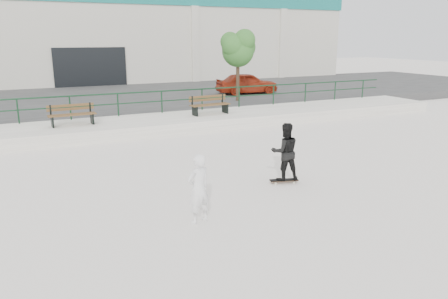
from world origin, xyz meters
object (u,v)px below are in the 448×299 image
tree (238,47)px  skateboard (284,180)px  standing_skater (285,152)px  bench_left (72,115)px  red_car (247,83)px  seated_skater (199,189)px  bench_right (210,105)px

tree → skateboard: 13.07m
skateboard → standing_skater: size_ratio=0.51×
bench_left → red_car: 12.45m
skateboard → seated_skater: size_ratio=0.53×
bench_right → skateboard: size_ratio=2.33×
bench_left → red_car: red_car is taller
bench_right → red_car: size_ratio=0.50×
red_car → skateboard: 15.67m
bench_left → tree: (9.13, 3.37, 2.45)m
bench_right → standing_skater: size_ratio=1.19×
red_car → skateboard: (-6.55, -14.19, -1.07)m
tree → skateboard: tree is taller
bench_left → bench_right: size_ratio=0.97×
standing_skater → seated_skater: size_ratio=1.04×
bench_left → skateboard: bearing=-64.0°
skateboard → seated_skater: 3.49m
red_car → standing_skater: bearing=161.7°
seated_skater → skateboard: bearing=-170.6°
skateboard → red_car: bearing=81.6°
bench_right → bench_left: bearing=176.0°
standing_skater → tree: bearing=-96.2°
tree → seated_skater: tree is taller
red_car → seated_skater: (-9.66, -15.62, -0.38)m
bench_right → skateboard: bearing=-103.7°
bench_left → red_car: bearing=25.8°
tree → bench_right: bearing=-133.4°
bench_left → red_car: size_ratio=0.48×
red_car → skateboard: bearing=161.7°
bench_left → seated_skater: 9.90m
red_car → skateboard: red_car is taller
tree → bench_left: bearing=-159.7°
seated_skater → standing_skater: bearing=-170.6°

